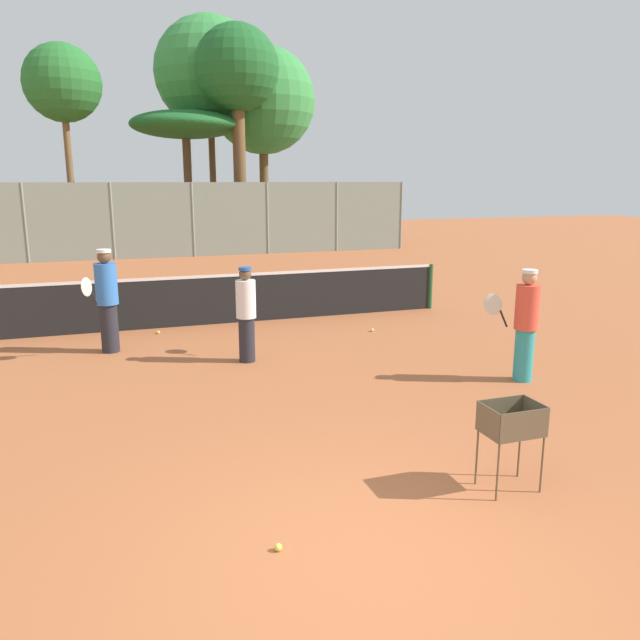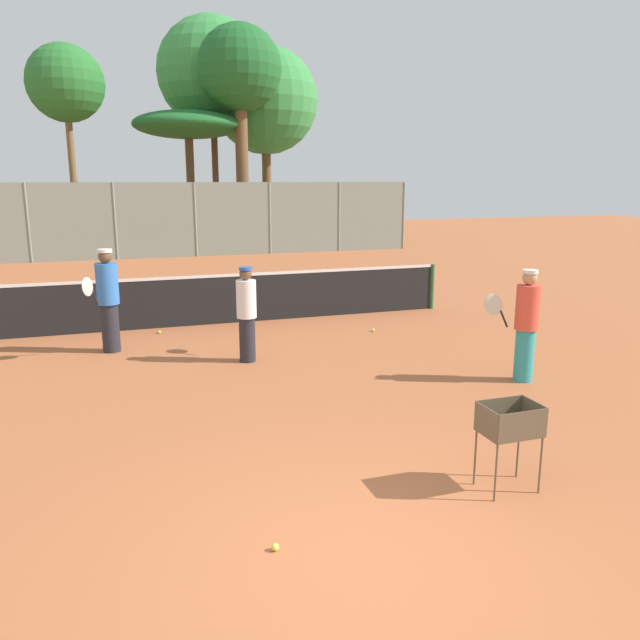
% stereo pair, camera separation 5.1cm
% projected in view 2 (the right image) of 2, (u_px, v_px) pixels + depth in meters
% --- Properties ---
extents(ground_plane, '(80.00, 80.00, 0.00)m').
position_uv_depth(ground_plane, '(366.00, 564.00, 5.03)').
color(ground_plane, '#B26038').
extents(tennis_net, '(11.01, 0.10, 1.07)m').
position_uv_depth(tennis_net, '(203.00, 299.00, 13.20)').
color(tennis_net, '#26592D').
rests_on(tennis_net, ground_plane).
extents(back_fence, '(21.49, 0.08, 2.93)m').
position_uv_depth(back_fence, '(156.00, 221.00, 24.39)').
color(back_fence, gray).
rests_on(back_fence, ground_plane).
extents(tree_0, '(3.55, 3.55, 9.40)m').
position_uv_depth(tree_0, '(240.00, 72.00, 26.18)').
color(tree_0, brown).
rests_on(tree_0, ground_plane).
extents(tree_1, '(4.78, 4.78, 5.96)m').
position_uv_depth(tree_1, '(188.00, 126.00, 27.11)').
color(tree_1, brown).
rests_on(tree_1, ground_plane).
extents(tree_2, '(5.06, 5.06, 10.39)m').
position_uv_depth(tree_2, '(212.00, 73.00, 28.89)').
color(tree_2, brown).
rests_on(tree_2, ground_plane).
extents(tree_4, '(3.08, 3.08, 8.37)m').
position_uv_depth(tree_4, '(65.00, 85.00, 25.11)').
color(tree_4, brown).
rests_on(tree_4, ground_plane).
extents(tree_5, '(5.01, 5.01, 9.22)m').
position_uv_depth(tree_5, '(265.00, 101.00, 29.68)').
color(tree_5, brown).
rests_on(tree_5, ground_plane).
extents(player_white_outfit, '(0.90, 0.37, 1.73)m').
position_uv_depth(player_white_outfit, '(526.00, 324.00, 9.44)').
color(player_white_outfit, teal).
rests_on(player_white_outfit, ground_plane).
extents(player_red_cap, '(0.50, 0.82, 1.62)m').
position_uv_depth(player_red_cap, '(247.00, 313.00, 10.49)').
color(player_red_cap, '#26262D').
rests_on(player_red_cap, ground_plane).
extents(player_yellow_shirt, '(0.63, 0.82, 1.85)m').
position_uv_depth(player_yellow_shirt, '(108.00, 299.00, 11.05)').
color(player_yellow_shirt, '#26262D').
rests_on(player_yellow_shirt, ground_plane).
extents(ball_cart, '(0.56, 0.41, 0.89)m').
position_uv_depth(ball_cart, '(510.00, 426.00, 6.14)').
color(ball_cart, brown).
rests_on(ball_cart, ground_plane).
extents(tennis_ball_0, '(0.07, 0.07, 0.07)m').
position_uv_depth(tennis_ball_0, '(159.00, 332.00, 12.55)').
color(tennis_ball_0, '#D1E54C').
rests_on(tennis_ball_0, ground_plane).
extents(tennis_ball_1, '(0.07, 0.07, 0.07)m').
position_uv_depth(tennis_ball_1, '(275.00, 547.00, 5.21)').
color(tennis_ball_1, '#D1E54C').
rests_on(tennis_ball_1, ground_plane).
extents(tennis_ball_2, '(0.07, 0.07, 0.07)m').
position_uv_depth(tennis_ball_2, '(519.00, 362.00, 10.49)').
color(tennis_ball_2, '#D1E54C').
rests_on(tennis_ball_2, ground_plane).
extents(tennis_ball_3, '(0.07, 0.07, 0.07)m').
position_uv_depth(tennis_ball_3, '(373.00, 330.00, 12.72)').
color(tennis_ball_3, '#D1E54C').
rests_on(tennis_ball_3, ground_plane).
extents(parked_car, '(4.20, 1.70, 1.60)m').
position_uv_depth(parked_car, '(283.00, 232.00, 28.73)').
color(parked_car, white).
rests_on(parked_car, ground_plane).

